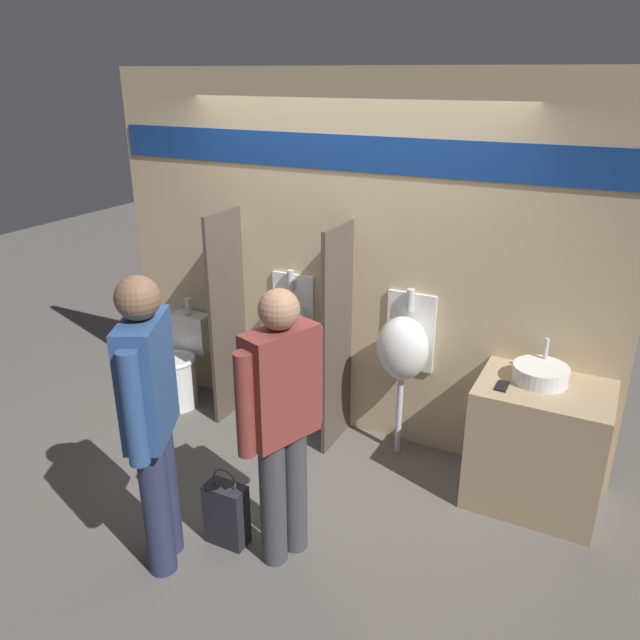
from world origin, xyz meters
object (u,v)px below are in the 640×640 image
Objects in this scene: cell_phone at (502,386)px; urinal_near_counter at (285,324)px; sink_basin at (541,374)px; toilet at (179,369)px; urinal_far at (403,348)px; shopping_bag at (227,513)px; person_with_lanyard at (282,418)px; person_in_vest at (151,416)px.

cell_phone is 0.11× the size of urinal_near_counter.
cell_phone is at bearing -136.66° from sink_basin.
urinal_far is at bearing 4.32° from toilet.
shopping_bag is (-1.52, -1.31, -0.70)m from sink_basin.
urinal_far is 2.01m from toilet.
toilet is at bearing 75.12° from person_with_lanyard.
sink_basin is 0.95m from urinal_far.
urinal_far is at bearing 67.65° from shopping_bag.
sink_basin is at bearing 40.81° from shopping_bag.
cell_phone is at bearing -20.09° from urinal_far.
cell_phone is 1.43m from person_with_lanyard.
urinal_far is at bearing 9.99° from person_with_lanyard.
toilet is at bearing -175.68° from urinal_far.
sink_basin is at bearing 43.34° from cell_phone.
sink_basin reaches higher than shopping_bag.
urinal_near_counter is at bearing 177.31° from sink_basin.
toilet is (-1.93, -0.15, -0.54)m from urinal_far.
person_with_lanyard is at bearing -34.36° from toilet.
person_in_vest is at bearing -130.43° from shopping_bag.
urinal_near_counter is 1.59m from shopping_bag.
toilet is at bearing 137.35° from shopping_bag.
toilet reaches higher than shopping_bag.
person_in_vest reaches higher than shopping_bag.
toilet is (-0.97, -0.15, -0.54)m from urinal_near_counter.
sink_basin is 0.39× the size of toilet.
urinal_near_counter is at bearing 180.00° from urinal_far.
person_in_vest is (-0.81, -1.68, 0.11)m from urinal_far.
toilet is at bearing 9.68° from person_in_vest.
cell_phone is 1.85m from shopping_bag.
person_with_lanyard is at bearing -132.78° from cell_phone.
urinal_near_counter is 1.12m from toilet.
cell_phone is (-0.19, -0.18, -0.05)m from sink_basin.
sink_basin is 0.20× the size of person_in_vest.
shopping_bag is at bearing 122.27° from person_with_lanyard.
toilet is 1.85m from shopping_bag.
shopping_bag is (0.39, -1.40, -0.64)m from urinal_near_counter.
person_in_vest is (-1.76, -1.59, 0.06)m from sink_basin.
toilet is (-2.88, -0.06, -0.59)m from sink_basin.
urinal_near_counter is 1.00× the size of urinal_far.
shopping_bag is at bearing -42.65° from toilet.
person_with_lanyard is (0.75, -1.32, 0.07)m from urinal_near_counter.
cell_phone is at bearing -2.71° from toilet.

